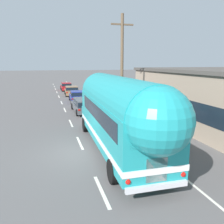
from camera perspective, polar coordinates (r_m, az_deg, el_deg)
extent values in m
plane|color=#565454|center=(13.05, -6.81, -9.78)|extent=(300.00, 300.00, 0.00)
cube|color=silver|center=(9.42, -2.54, -18.71)|extent=(0.14, 2.40, 0.01)
cube|color=silver|center=(14.55, -7.86, -7.47)|extent=(0.14, 2.40, 0.01)
cube|color=silver|center=(19.29, -10.00, -2.69)|extent=(0.14, 2.40, 0.01)
cube|color=silver|center=(24.86, -11.43, 0.52)|extent=(0.14, 2.40, 0.01)
cube|color=silver|center=(29.48, -12.20, 2.25)|extent=(0.14, 2.40, 0.01)
cube|color=silver|center=(34.93, -12.84, 3.70)|extent=(0.14, 2.40, 0.01)
cube|color=silver|center=(40.21, -13.30, 4.72)|extent=(0.14, 2.40, 0.01)
cube|color=silver|center=(45.28, -13.64, 5.47)|extent=(0.14, 2.40, 0.01)
cube|color=silver|center=(50.19, -13.90, 6.06)|extent=(0.14, 2.40, 0.01)
cube|color=silver|center=(55.79, -14.15, 6.60)|extent=(0.14, 2.40, 0.01)
cube|color=silver|center=(25.08, -3.07, 0.84)|extent=(0.12, 80.00, 0.01)
cube|color=black|center=(16.11, 18.73, 0.53)|extent=(0.08, 17.70, 1.20)
cylinder|color=brown|center=(18.98, 2.43, 10.22)|extent=(0.24, 0.24, 8.50)
cube|color=brown|center=(19.19, 2.52, 20.57)|extent=(1.80, 0.12, 0.12)
cube|color=teal|center=(12.51, 1.51, -2.22)|extent=(2.67, 9.59, 2.30)
cylinder|color=teal|center=(12.28, 1.54, 2.99)|extent=(2.62, 9.49, 2.45)
sphere|color=teal|center=(7.95, 11.24, -2.16)|extent=(2.40, 2.40, 2.40)
cube|color=teal|center=(17.79, -3.45, -0.22)|extent=(2.28, 1.34, 0.95)
cube|color=white|center=(12.68, 1.49, -5.07)|extent=(2.71, 9.63, 0.24)
cube|color=black|center=(12.10, 1.92, 0.20)|extent=(2.67, 7.79, 0.76)
cube|color=black|center=(8.08, 11.13, -5.62)|extent=(2.00, 0.12, 0.84)
cube|color=white|center=(8.52, 10.81, -13.68)|extent=(0.80, 0.07, 0.90)
cube|color=silver|center=(8.73, 10.92, -17.48)|extent=(2.34, 0.18, 0.20)
sphere|color=red|center=(8.29, 3.91, -16.60)|extent=(0.20, 0.20, 0.20)
sphere|color=red|center=(9.12, 16.92, -14.32)|extent=(0.20, 0.20, 0.20)
cube|color=black|center=(16.98, -3.10, 3.75)|extent=(2.14, 0.14, 0.96)
cube|color=silver|center=(18.48, -3.88, -0.16)|extent=(0.90, 0.12, 0.56)
cylinder|color=black|center=(16.73, -6.64, -3.09)|extent=(0.28, 1.00, 1.00)
cylinder|color=black|center=(17.20, 1.10, -2.59)|extent=(0.28, 1.00, 1.00)
cylinder|color=black|center=(9.76, 0.11, -14.25)|extent=(0.28, 1.00, 1.00)
cylinder|color=black|center=(10.55, 12.78, -12.46)|extent=(0.28, 1.00, 1.00)
cube|color=#474C51|center=(23.45, -6.98, 1.28)|extent=(1.93, 4.75, 0.60)
cube|color=#474C51|center=(22.89, -6.80, 2.49)|extent=(1.70, 3.29, 0.55)
cube|color=black|center=(22.89, -6.80, 2.41)|extent=(1.76, 3.33, 0.43)
cube|color=red|center=(20.99, -8.01, 0.51)|extent=(0.20, 0.04, 0.14)
cube|color=red|center=(21.29, -3.74, 0.76)|extent=(0.20, 0.04, 0.14)
cylinder|color=black|center=(24.96, -9.64, 1.38)|extent=(0.21, 0.64, 0.64)
cylinder|color=black|center=(25.24, -5.66, 1.61)|extent=(0.21, 0.64, 0.64)
cylinder|color=black|center=(21.74, -8.48, -0.14)|extent=(0.21, 0.64, 0.64)
cylinder|color=black|center=(22.06, -3.95, 0.14)|extent=(0.21, 0.64, 0.64)
cube|color=navy|center=(29.72, -8.43, 3.48)|extent=(1.91, 4.34, 0.60)
cube|color=navy|center=(29.52, -8.44, 4.55)|extent=(1.64, 1.98, 0.55)
cube|color=black|center=(29.53, -8.44, 4.49)|extent=(1.70, 2.02, 0.43)
cube|color=red|center=(27.50, -9.57, 3.15)|extent=(0.20, 0.05, 0.14)
cube|color=red|center=(27.67, -6.36, 3.29)|extent=(0.20, 0.05, 0.14)
cylinder|color=black|center=(31.10, -10.28, 3.41)|extent=(0.22, 0.65, 0.64)
cylinder|color=black|center=(31.27, -7.15, 3.56)|extent=(0.22, 0.65, 0.64)
cylinder|color=black|center=(28.25, -9.83, 2.59)|extent=(0.22, 0.65, 0.64)
cylinder|color=black|center=(28.44, -6.39, 2.75)|extent=(0.22, 0.65, 0.64)
cube|color=olive|center=(36.02, -9.82, 4.89)|extent=(2.03, 4.47, 0.60)
cube|color=olive|center=(35.83, -9.83, 5.78)|extent=(1.76, 2.12, 0.55)
cube|color=black|center=(35.83, -9.83, 5.73)|extent=(1.82, 2.16, 0.43)
cube|color=red|center=(33.74, -10.93, 4.69)|extent=(0.20, 0.05, 0.14)
cube|color=red|center=(33.88, -8.12, 4.82)|extent=(0.20, 0.05, 0.14)
cylinder|color=black|center=(37.48, -11.38, 4.79)|extent=(0.22, 0.65, 0.64)
cylinder|color=black|center=(37.61, -8.61, 4.91)|extent=(0.22, 0.65, 0.64)
cylinder|color=black|center=(34.49, -11.11, 4.20)|extent=(0.22, 0.65, 0.64)
cylinder|color=black|center=(34.63, -8.10, 4.33)|extent=(0.22, 0.65, 0.64)
cube|color=#A5191E|center=(42.66, -11.10, 5.91)|extent=(1.78, 4.65, 0.60)
cube|color=#A5191E|center=(42.48, -11.11, 6.66)|extent=(1.57, 2.30, 0.55)
cube|color=black|center=(42.49, -11.11, 6.62)|extent=(1.63, 2.34, 0.43)
cube|color=red|center=(40.27, -11.90, 5.79)|extent=(0.20, 0.04, 0.14)
cube|color=red|center=(40.41, -9.74, 5.89)|extent=(0.20, 0.04, 0.14)
cylinder|color=black|center=(44.23, -12.36, 5.80)|extent=(0.20, 0.64, 0.64)
cylinder|color=black|center=(44.37, -10.18, 5.90)|extent=(0.20, 0.64, 0.64)
cylinder|color=black|center=(41.01, -12.06, 5.35)|extent=(0.20, 0.64, 0.64)
cylinder|color=black|center=(41.16, -9.72, 5.47)|extent=(0.20, 0.64, 0.64)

